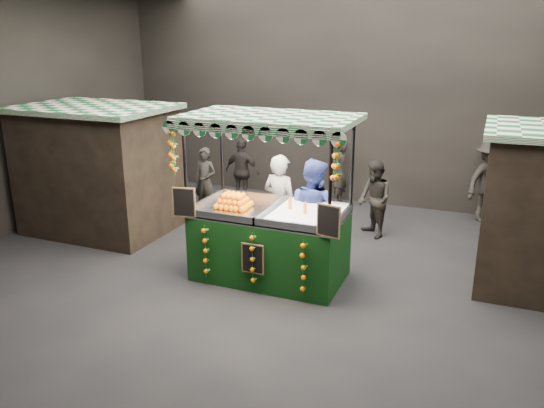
% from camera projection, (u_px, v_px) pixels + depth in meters
% --- Properties ---
extents(ground, '(12.00, 12.00, 0.00)m').
position_uv_depth(ground, '(280.00, 282.00, 9.02)').
color(ground, black).
rests_on(ground, ground).
extents(market_hall, '(12.10, 10.10, 5.05)m').
position_uv_depth(market_hall, '(281.00, 74.00, 8.01)').
color(market_hall, black).
rests_on(market_hall, ground).
extents(neighbour_stall_left, '(3.00, 2.20, 2.60)m').
position_uv_depth(neighbour_stall_left, '(99.00, 169.00, 11.10)').
color(neighbour_stall_left, black).
rests_on(neighbour_stall_left, ground).
extents(juice_stall, '(2.84, 1.67, 2.75)m').
position_uv_depth(juice_stall, '(270.00, 230.00, 8.91)').
color(juice_stall, black).
rests_on(juice_stall, ground).
extents(vendor_grey, '(0.78, 0.61, 1.91)m').
position_uv_depth(vendor_grey, '(280.00, 206.00, 9.87)').
color(vendor_grey, gray).
rests_on(vendor_grey, ground).
extents(vendor_blue, '(1.14, 1.01, 1.94)m').
position_uv_depth(vendor_blue, '(313.00, 213.00, 9.41)').
color(vendor_blue, navy).
rests_on(vendor_blue, ground).
extents(shopper_0, '(0.59, 0.42, 1.54)m').
position_uv_depth(shopper_0, '(205.00, 181.00, 12.22)').
color(shopper_0, '#2C2823').
rests_on(shopper_0, ground).
extents(shopper_1, '(0.95, 0.96, 1.57)m').
position_uv_depth(shopper_1, '(374.00, 199.00, 10.84)').
color(shopper_1, black).
rests_on(shopper_1, ground).
extents(shopper_2, '(0.96, 0.47, 1.58)m').
position_uv_depth(shopper_2, '(242.00, 171.00, 13.06)').
color(shopper_2, black).
rests_on(shopper_2, ground).
extents(shopper_3, '(1.29, 1.32, 1.82)m').
position_uv_depth(shopper_3, '(489.00, 181.00, 11.71)').
color(shopper_3, black).
rests_on(shopper_3, ground).
extents(shopper_4, '(0.94, 0.82, 1.62)m').
position_uv_depth(shopper_4, '(137.00, 178.00, 12.39)').
color(shopper_4, '#2E2825').
rests_on(shopper_4, ground).
extents(shopper_6, '(0.38, 0.57, 1.55)m').
position_uv_depth(shopper_6, '(339.00, 173.00, 12.96)').
color(shopper_6, '#2B2623').
rests_on(shopper_6, ground).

